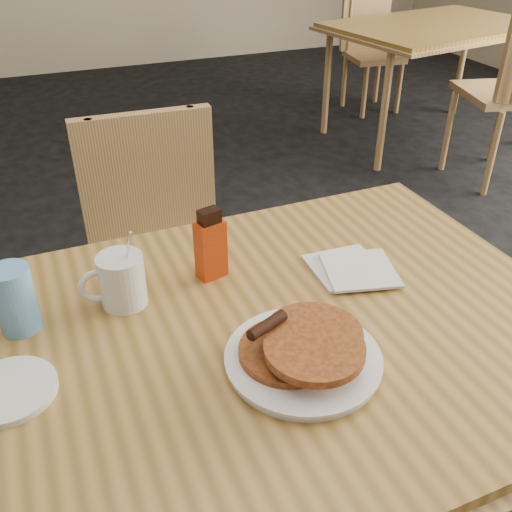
{
  "coord_description": "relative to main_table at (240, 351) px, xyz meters",
  "views": [
    {
      "loc": [
        -0.31,
        -0.79,
        1.43
      ],
      "look_at": [
        0.03,
        0.03,
        0.87
      ],
      "focal_mm": 40.0,
      "sensor_mm": 36.0,
      "label": 1
    }
  ],
  "objects": [
    {
      "name": "coffee_mug",
      "position": [
        -0.18,
        0.18,
        0.09
      ],
      "size": [
        0.13,
        0.09,
        0.17
      ],
      "rotation": [
        0.0,
        0.0,
        0.01
      ],
      "color": "white",
      "rests_on": "main_table"
    },
    {
      "name": "syrup_bottle",
      "position": [
        0.01,
        0.2,
        0.11
      ],
      "size": [
        0.07,
        0.05,
        0.16
      ],
      "rotation": [
        0.0,
        0.0,
        0.25
      ],
      "color": "maroon",
      "rests_on": "main_table"
    },
    {
      "name": "main_table",
      "position": [
        0.0,
        0.0,
        0.0
      ],
      "size": [
        1.35,
        0.92,
        0.75
      ],
      "rotation": [
        0.0,
        0.0,
        0.01
      ],
      "color": "#A97B3C",
      "rests_on": "floor"
    },
    {
      "name": "side_saucer",
      "position": [
        -0.4,
        0.01,
        0.05
      ],
      "size": [
        0.16,
        0.16,
        0.01
      ],
      "primitive_type": "cylinder",
      "rotation": [
        0.0,
        0.0,
        0.04
      ],
      "color": "white",
      "rests_on": "main_table"
    },
    {
      "name": "napkin_stack",
      "position": [
        0.3,
        0.1,
        0.05
      ],
      "size": [
        0.18,
        0.19,
        0.01
      ],
      "rotation": [
        0.0,
        0.0,
        -0.04
      ],
      "color": "silver",
      "rests_on": "main_table"
    },
    {
      "name": "chair_main_far",
      "position": [
        0.02,
        0.74,
        -0.17
      ],
      "size": [
        0.42,
        0.42,
        0.91
      ],
      "rotation": [
        0.0,
        0.0,
        -0.03
      ],
      "color": "tan",
      "rests_on": "floor"
    },
    {
      "name": "pancake_plate",
      "position": [
        0.07,
        -0.11,
        0.06
      ],
      "size": [
        0.27,
        0.27,
        0.08
      ],
      "rotation": [
        0.0,
        0.0,
        -0.04
      ],
      "color": "white",
      "rests_on": "main_table"
    },
    {
      "name": "neighbor_table",
      "position": [
        2.2,
        2.31,
        -0.0
      ],
      "size": [
        1.45,
        1.1,
        0.75
      ],
      "rotation": [
        0.0,
        0.0,
        0.17
      ],
      "color": "#A97B3C",
      "rests_on": "floor"
    },
    {
      "name": "chair_neighbor_far",
      "position": [
        2.21,
        3.06,
        -0.22
      ],
      "size": [
        0.43,
        0.43,
        0.82
      ],
      "rotation": [
        0.0,
        0.0,
        -0.16
      ],
      "color": "tan",
      "rests_on": "floor"
    },
    {
      "name": "blue_tumbler",
      "position": [
        -0.37,
        0.17,
        0.1
      ],
      "size": [
        0.08,
        0.08,
        0.13
      ],
      "primitive_type": "cylinder",
      "rotation": [
        0.0,
        0.0,
        -0.05
      ],
      "color": "#5FA3DF",
      "rests_on": "main_table"
    }
  ]
}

